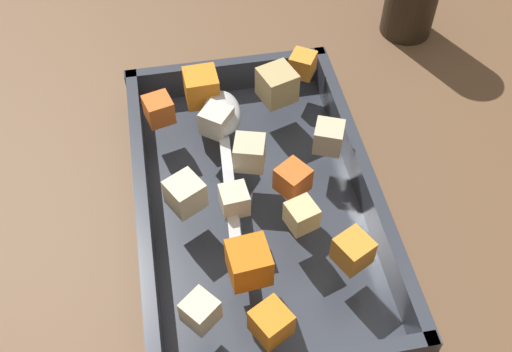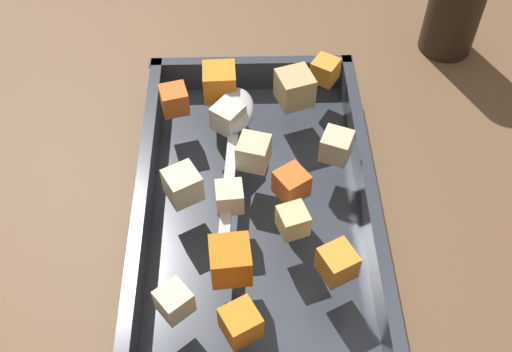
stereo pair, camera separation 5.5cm
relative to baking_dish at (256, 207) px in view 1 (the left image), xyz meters
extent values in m
plane|color=brown|center=(0.01, 0.00, -0.02)|extent=(4.00, 4.00, 0.00)
cube|color=#333842|center=(0.00, 0.00, -0.01)|extent=(0.36, 0.22, 0.01)
cube|color=#333842|center=(0.00, -0.11, 0.02)|extent=(0.36, 0.01, 0.04)
cube|color=#333842|center=(0.00, 0.11, 0.02)|extent=(0.36, 0.01, 0.04)
cube|color=#333842|center=(-0.17, 0.00, 0.02)|extent=(0.01, 0.22, 0.04)
cube|color=orange|center=(0.09, -0.02, 0.05)|extent=(0.04, 0.04, 0.03)
cube|color=orange|center=(-0.12, -0.03, 0.05)|extent=(0.03, 0.03, 0.03)
cube|color=orange|center=(0.15, -0.02, 0.05)|extent=(0.04, 0.04, 0.03)
cube|color=orange|center=(0.01, 0.03, 0.05)|extent=(0.04, 0.04, 0.03)
cube|color=orange|center=(0.10, 0.06, 0.05)|extent=(0.04, 0.04, 0.03)
cube|color=orange|center=(-0.14, 0.08, 0.05)|extent=(0.03, 0.03, 0.02)
cube|color=orange|center=(-0.10, -0.08, 0.05)|extent=(0.03, 0.03, 0.03)
cube|color=tan|center=(-0.11, 0.04, 0.05)|extent=(0.04, 0.04, 0.03)
cube|color=beige|center=(0.01, -0.07, 0.05)|extent=(0.04, 0.04, 0.03)
cube|color=#E0CC89|center=(0.05, 0.03, 0.05)|extent=(0.03, 0.03, 0.02)
cube|color=beige|center=(-0.03, 0.00, 0.05)|extent=(0.03, 0.03, 0.03)
cube|color=beige|center=(-0.03, 0.08, 0.05)|extent=(0.04, 0.04, 0.03)
cube|color=beige|center=(0.13, -0.07, 0.05)|extent=(0.03, 0.03, 0.02)
cube|color=beige|center=(0.02, -0.02, 0.05)|extent=(0.03, 0.03, 0.02)
cube|color=silver|center=(-0.07, -0.03, 0.05)|extent=(0.04, 0.04, 0.03)
ellipsoid|color=silver|center=(-0.09, -0.02, 0.05)|extent=(0.06, 0.04, 0.02)
cube|color=silver|center=(0.02, -0.03, 0.04)|extent=(0.14, 0.02, 0.01)
camera|label=1|loc=(0.35, -0.06, 0.48)|focal=42.74mm
camera|label=2|loc=(0.35, -0.01, 0.48)|focal=42.74mm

